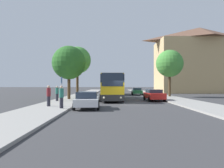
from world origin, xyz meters
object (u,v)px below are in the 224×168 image
Objects in this scene: tree_left_far at (69,63)px; pedestrian_walking_back at (61,97)px; parked_car_right_far at (137,91)px; tree_left_near at (77,60)px; parked_car_right_near at (154,95)px; parked_car_left_curb at (87,100)px; bus_stop_sign at (62,87)px; pedestrian_waiting_near at (49,96)px; tree_right_near at (170,64)px; pedestrian_waiting_far at (57,93)px; bus_front at (111,87)px; bus_middle at (111,86)px.

pedestrian_walking_back is at bearing -82.28° from tree_left_far.
tree_left_near is (-10.67, -8.03, 5.26)m from parked_car_right_far.
parked_car_right_far is (-0.25, 15.87, -0.03)m from parked_car_right_near.
bus_stop_sign is at bearing 136.81° from parked_car_left_curb.
tree_left_near is at bearing -38.22° from parked_car_right_near.
tree_right_near is at bearing -13.30° from pedestrian_waiting_near.
bus_stop_sign is 0.38× the size of tree_left_far.
parked_car_right_near is at bearing -115.51° from pedestrian_waiting_far.
pedestrian_waiting_far is at bearing -103.48° from tree_left_far.
tree_left_far is at bearing 95.66° from bus_stop_sign.
tree_left_far is at bearing 54.91° from parked_car_right_far.
bus_front is 9.15m from tree_left_near.
tree_left_far is (-11.07, 1.39, 4.21)m from parked_car_right_near.
pedestrian_waiting_near is 16.77m from tree_left_near.
tree_left_near reaches higher than bus_stop_sign.
pedestrian_waiting_near is at bearing -133.48° from tree_right_near.
bus_front reaches higher than bus_middle.
tree_left_near is at bearing -87.25° from pedestrian_walking_back.
parked_car_right_near reaches higher than parked_car_right_far.
pedestrian_waiting_near is 22.49m from tree_right_near.
tree_left_far reaches higher than bus_middle.
parked_car_right_far is at bearing 68.24° from bus_front.
pedestrian_waiting_far is 0.25× the size of tree_left_far.
parked_car_right_far is 0.61× the size of tree_left_far.
pedestrian_walking_back is at bearing -108.09° from pedestrian_waiting_near.
parked_car_right_near is 2.41× the size of pedestrian_waiting_near.
tree_left_far is (0.78, 3.27, 3.93)m from pedestrian_waiting_far.
parked_car_right_far is 2.31× the size of pedestrian_waiting_near.
parked_car_right_near is 12.00m from pedestrian_waiting_far.
bus_middle reaches higher than parked_car_right_near.
tree_left_far is (-0.15, -6.45, -1.03)m from tree_left_near.
bus_middle is at bearing -74.72° from parked_car_right_near.
bus_middle is 4.50× the size of bus_stop_sign.
tree_left_far reaches higher than pedestrian_waiting_near.
parked_car_left_curb is 1.71× the size of bus_stop_sign.
parked_car_right_near is 10.02m from tree_right_near.
bus_stop_sign is at bearing -87.48° from tree_left_near.
tree_left_near is at bearing 130.68° from bus_front.
bus_stop_sign is (-10.04, -22.34, 1.07)m from parked_car_right_far.
parked_car_left_curb is at bearing -102.67° from bus_front.
bus_stop_sign is at bearing -79.34° from pedestrian_walking_back.
parked_car_left_curb is 11.58m from parked_car_right_near.
pedestrian_waiting_far is (-11.61, -17.74, 0.30)m from parked_car_right_far.
bus_front is at bearing 4.21° from tree_left_far.
pedestrian_waiting_far reaches higher than parked_car_right_near.
parked_car_right_far is 2.43× the size of pedestrian_waiting_far.
parked_car_left_curb is 0.57× the size of tree_left_near.
pedestrian_walking_back is at bearing -97.18° from bus_middle.
pedestrian_waiting_far is at bearing 58.51° from parked_car_right_far.
tree_left_far is at bearing 105.95° from parked_car_left_curb.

